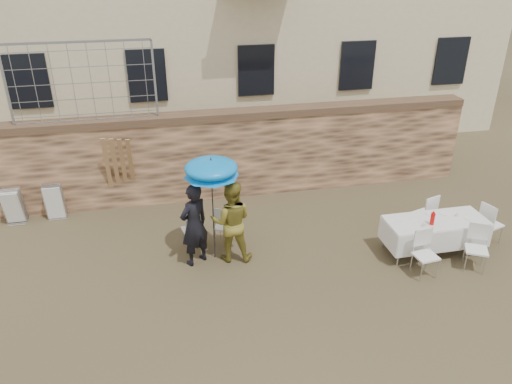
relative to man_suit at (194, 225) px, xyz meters
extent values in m
plane|color=brown|center=(0.90, -2.02, -0.89)|extent=(80.00, 80.00, 0.00)
cube|color=#906748|center=(0.90, 2.98, 0.21)|extent=(13.00, 0.50, 2.20)
imported|color=black|center=(0.00, 0.00, 0.00)|extent=(0.77, 0.71, 1.77)
imported|color=gold|center=(0.75, 0.00, -0.01)|extent=(0.96, 0.82, 1.75)
cylinder|color=#3F3F44|center=(0.40, 0.10, 0.05)|extent=(0.03, 0.03, 1.88)
cone|color=#097BD5|center=(0.40, 0.10, 1.10)|extent=(1.09, 1.09, 0.22)
cube|color=white|center=(4.96, -0.63, -0.14)|extent=(2.10, 0.85, 0.05)
cylinder|color=silver|center=(4.01, -0.97, -0.52)|extent=(0.04, 0.04, 0.74)
cylinder|color=silver|center=(5.91, -0.97, -0.52)|extent=(0.04, 0.04, 0.74)
cylinder|color=silver|center=(4.01, -0.28, -0.52)|extent=(0.04, 0.04, 0.74)
cylinder|color=silver|center=(5.91, -0.28, -0.52)|extent=(0.04, 0.04, 0.74)
cylinder|color=red|center=(4.76, -0.78, 0.02)|extent=(0.09, 0.09, 0.26)
camera|label=1|loc=(-0.54, -8.65, 5.05)|focal=35.00mm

